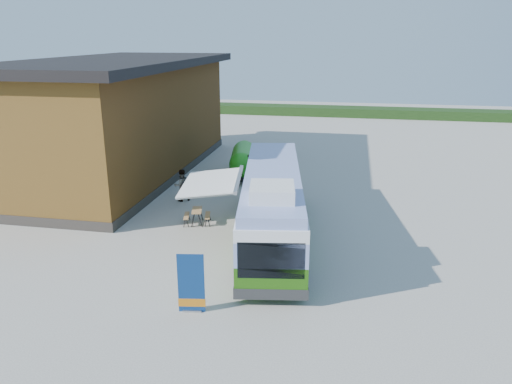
% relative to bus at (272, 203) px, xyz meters
% --- Properties ---
extents(ground, '(100.00, 100.00, 0.00)m').
position_rel_bus_xyz_m(ground, '(-1.03, -0.64, -1.78)').
color(ground, '#BCB7AD').
rests_on(ground, ground).
extents(barn, '(9.60, 21.20, 7.50)m').
position_rel_bus_xyz_m(barn, '(-11.53, 9.36, 1.81)').
color(barn, brown).
rests_on(barn, ground).
extents(hedge, '(40.00, 3.00, 1.00)m').
position_rel_bus_xyz_m(hedge, '(6.97, 37.36, -1.28)').
color(hedge, '#264419').
rests_on(hedge, ground).
extents(bus, '(4.41, 12.38, 3.73)m').
position_rel_bus_xyz_m(bus, '(0.00, 0.00, 0.00)').
color(bus, '#367613').
rests_on(bus, ground).
extents(awning, '(3.16, 4.46, 0.51)m').
position_rel_bus_xyz_m(awning, '(-2.54, -0.24, 0.94)').
color(awning, white).
rests_on(awning, ground).
extents(banner, '(0.91, 0.28, 2.11)m').
position_rel_bus_xyz_m(banner, '(-1.64, -6.64, -0.91)').
color(banner, navy).
rests_on(banner, ground).
extents(picnic_table, '(1.51, 1.41, 0.72)m').
position_rel_bus_xyz_m(picnic_table, '(-3.95, 1.29, -1.24)').
color(picnic_table, tan).
rests_on(picnic_table, ground).
extents(person_a, '(0.80, 0.65, 1.90)m').
position_rel_bus_xyz_m(person_a, '(-2.77, 8.35, -0.83)').
color(person_a, '#999999').
rests_on(person_a, ground).
extents(person_b, '(1.12, 1.08, 1.82)m').
position_rel_bus_xyz_m(person_b, '(-5.86, 4.54, -0.87)').
color(person_b, '#999999').
rests_on(person_b, ground).
extents(slurry_tanker, '(2.21, 5.35, 2.00)m').
position_rel_bus_xyz_m(slurry_tanker, '(-3.60, 10.29, -0.63)').
color(slurry_tanker, '#24981B').
rests_on(slurry_tanker, ground).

